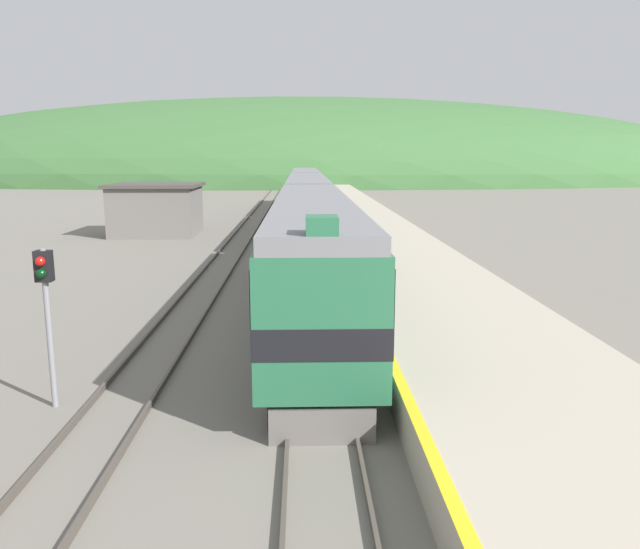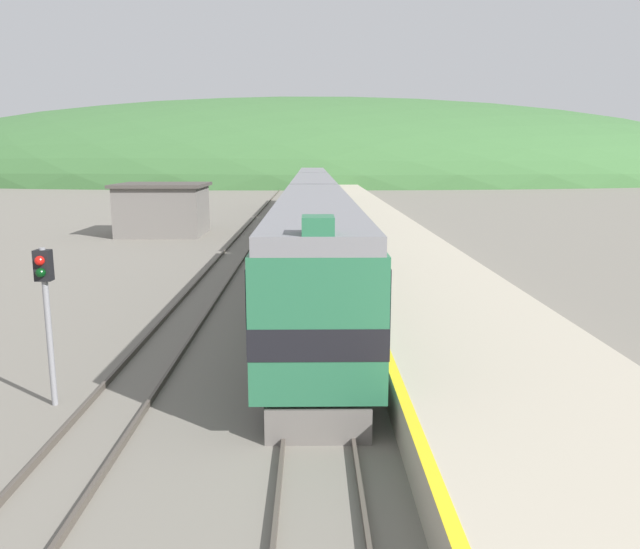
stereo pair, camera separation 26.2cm
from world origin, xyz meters
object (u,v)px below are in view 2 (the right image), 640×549
at_px(express_train_lead_car, 315,252).
at_px(signal_post_siding, 45,294).
at_px(carriage_second, 313,204).
at_px(carriage_third, 313,188).

xyz_separation_m(express_train_lead_car, signal_post_siding, (-6.25, -8.41, 0.36)).
bearing_deg(carriage_second, express_train_lead_car, -90.00).
distance_m(express_train_lead_car, carriage_third, 44.66).
bearing_deg(carriage_second, carriage_third, 90.00).
xyz_separation_m(express_train_lead_car, carriage_third, (0.00, 44.66, -0.01)).
height_order(express_train_lead_car, carriage_second, express_train_lead_car).
relative_size(carriage_second, signal_post_siding, 5.62).
xyz_separation_m(express_train_lead_car, carriage_second, (0.00, 22.57, -0.01)).
xyz_separation_m(carriage_third, signal_post_siding, (-6.25, -53.07, 0.38)).
bearing_deg(express_train_lead_car, carriage_second, 90.00).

